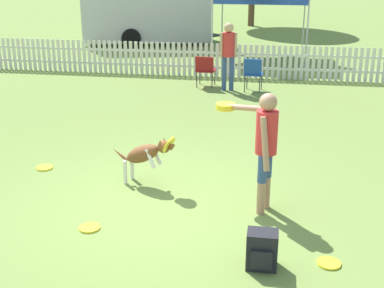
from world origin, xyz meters
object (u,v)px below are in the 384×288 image
at_px(handler_person, 263,138).
at_px(folding_chair_center, 205,68).
at_px(equipment_trailer, 147,3).
at_px(frisbee_near_handler, 90,228).
at_px(leaping_dog, 146,153).
at_px(frisbee_midfield, 329,263).
at_px(spectator_standing, 228,50).
at_px(frisbee_near_dog, 44,168).
at_px(backpack_on_grass, 262,250).
at_px(folding_chair_blue_left, 253,72).

xyz_separation_m(handler_person, folding_chair_center, (-1.65, 6.58, -0.54)).
relative_size(handler_person, equipment_trailer, 0.30).
distance_m(frisbee_near_handler, equipment_trailer, 14.10).
height_order(leaping_dog, frisbee_midfield, leaping_dog).
bearing_deg(spectator_standing, leaping_dog, 75.60).
height_order(frisbee_near_dog, backpack_on_grass, backpack_on_grass).
distance_m(frisbee_near_handler, frisbee_midfield, 2.91).
bearing_deg(folding_chair_blue_left, frisbee_near_dog, 66.20).
relative_size(handler_person, spectator_standing, 0.98).
height_order(frisbee_near_dog, folding_chair_blue_left, folding_chair_blue_left).
relative_size(handler_person, folding_chair_blue_left, 1.94).
bearing_deg(frisbee_near_dog, backpack_on_grass, -32.84).
relative_size(leaping_dog, equipment_trailer, 0.19).
xyz_separation_m(frisbee_near_dog, folding_chair_center, (1.80, 5.70, 0.46)).
xyz_separation_m(frisbee_near_dog, backpack_on_grass, (3.52, -2.27, 0.20)).
bearing_deg(frisbee_near_handler, handler_person, 22.96).
height_order(leaping_dog, frisbee_near_handler, leaping_dog).
relative_size(leaping_dog, spectator_standing, 0.64).
height_order(leaping_dog, backpack_on_grass, leaping_dog).
xyz_separation_m(frisbee_near_handler, frisbee_near_dog, (-1.37, 1.76, 0.00)).
relative_size(frisbee_near_handler, folding_chair_center, 0.33).
bearing_deg(backpack_on_grass, frisbee_near_dog, 147.16).
distance_m(frisbee_near_dog, equipment_trailer, 12.17).
bearing_deg(frisbee_near_handler, backpack_on_grass, -13.51).
height_order(folding_chair_blue_left, spectator_standing, spectator_standing).
height_order(frisbee_near_dog, equipment_trailer, equipment_trailer).
xyz_separation_m(leaping_dog, frisbee_near_handler, (-0.39, -1.39, -0.49)).
relative_size(folding_chair_center, equipment_trailer, 0.15).
bearing_deg(folding_chair_blue_left, frisbee_near_handler, 82.43).
height_order(frisbee_near_handler, backpack_on_grass, backpack_on_grass).
distance_m(frisbee_near_dog, frisbee_midfield, 4.75).
xyz_separation_m(frisbee_near_handler, spectator_standing, (1.02, 7.20, 0.98)).
bearing_deg(frisbee_midfield, backpack_on_grass, -166.60).
bearing_deg(frisbee_midfield, spectator_standing, 103.95).
bearing_deg(folding_chair_center, frisbee_midfield, 110.79).
relative_size(folding_chair_blue_left, spectator_standing, 0.50).
distance_m(handler_person, equipment_trailer, 13.73).
bearing_deg(backpack_on_grass, folding_chair_center, 102.22).
distance_m(frisbee_midfield, folding_chair_center, 8.19).
bearing_deg(frisbee_near_dog, frisbee_near_handler, -52.05).
xyz_separation_m(leaping_dog, frisbee_midfield, (2.50, -1.74, -0.49)).
height_order(backpack_on_grass, folding_chair_blue_left, folding_chair_blue_left).
height_order(leaping_dog, equipment_trailer, equipment_trailer).
bearing_deg(frisbee_near_handler, folding_chair_blue_left, 77.14).
bearing_deg(spectator_standing, folding_chair_center, -31.47).
bearing_deg(leaping_dog, frisbee_near_dog, -84.12).
distance_m(handler_person, frisbee_midfield, 1.78).
xyz_separation_m(frisbee_midfield, equipment_trailer, (-5.50, 14.12, 1.41)).
relative_size(leaping_dog, backpack_on_grass, 2.44).
bearing_deg(handler_person, folding_chair_center, 31.55).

